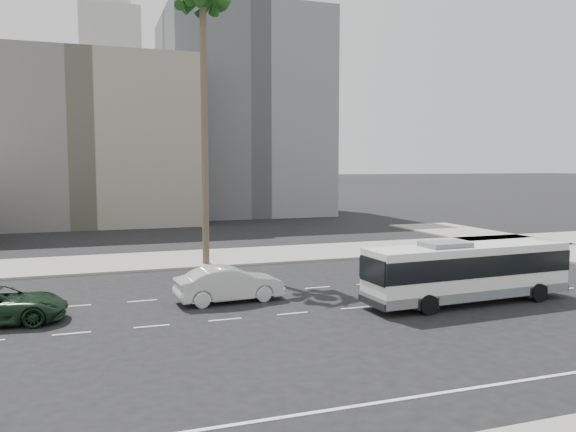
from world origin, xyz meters
name	(u,v)px	position (x,y,z in m)	size (l,w,h in m)	color
ground	(355,308)	(0.00, 0.00, 0.00)	(700.00, 700.00, 0.00)	black
sidewalk_north	(260,255)	(0.00, 15.50, 0.07)	(120.00, 7.00, 0.15)	gray
midrise_beige_west	(83,142)	(-12.00, 45.00, 9.00)	(24.00, 18.00, 18.00)	slate
midrise_gray_center	(240,116)	(8.00, 52.00, 13.00)	(20.00, 20.00, 26.00)	#5C5E62
civic_tower	(111,94)	(-2.00, 250.00, 38.83)	(42.00, 42.00, 129.00)	silver
highrise_right	(222,101)	(45.00, 230.00, 35.00)	(26.00, 26.00, 70.00)	#50555B
highrise_far	(257,119)	(70.00, 260.00, 30.00)	(22.00, 22.00, 60.00)	#50555B
city_bus	(468,270)	(5.41, -0.82, 1.55)	(10.37, 2.83, 2.95)	silver
car_a	(229,284)	(-5.08, 3.10, 0.84)	(5.08, 1.77, 1.67)	silver
palm_near	(203,5)	(-4.31, 12.95, 16.29)	(5.35, 5.35, 17.98)	brown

